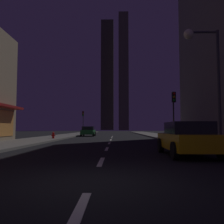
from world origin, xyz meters
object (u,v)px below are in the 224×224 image
(car_parked_near, at_px, (187,138))
(street_lamp_right, at_px, (203,58))
(traffic_light_near_right, at_px, (174,105))
(fire_hydrant_far_left, at_px, (53,135))
(traffic_light_far_left, at_px, (83,117))
(car_parked_far, at_px, (88,131))

(car_parked_near, relative_size, street_lamp_right, 0.64)
(traffic_light_near_right, relative_size, street_lamp_right, 0.64)
(fire_hydrant_far_left, bearing_deg, street_lamp_right, -44.97)
(traffic_light_far_left, bearing_deg, fire_hydrant_far_left, -91.20)
(fire_hydrant_far_left, distance_m, traffic_light_far_left, 19.26)
(street_lamp_right, bearing_deg, car_parked_far, 111.86)
(fire_hydrant_far_left, bearing_deg, car_parked_far, 78.31)
(car_parked_far, xyz_separation_m, traffic_light_near_right, (9.10, -15.02, 2.45))
(traffic_light_near_right, bearing_deg, fire_hydrant_far_left, 161.13)
(car_parked_near, distance_m, traffic_light_far_left, 34.36)
(car_parked_far, height_order, fire_hydrant_far_left, car_parked_far)
(car_parked_near, height_order, traffic_light_far_left, traffic_light_far_left)
(fire_hydrant_far_left, height_order, street_lamp_right, street_lamp_right)
(car_parked_near, xyz_separation_m, car_parked_far, (-7.20, 25.10, 0.00))
(car_parked_near, xyz_separation_m, traffic_light_near_right, (1.90, 10.08, 2.45))
(traffic_light_far_left, relative_size, street_lamp_right, 0.64)
(traffic_light_far_left, distance_m, street_lamp_right, 32.28)
(fire_hydrant_far_left, relative_size, traffic_light_far_left, 0.16)
(street_lamp_right, bearing_deg, fire_hydrant_far_left, 135.03)
(traffic_light_near_right, height_order, traffic_light_far_left, same)
(car_parked_near, relative_size, traffic_light_near_right, 1.01)
(traffic_light_near_right, height_order, street_lamp_right, street_lamp_right)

